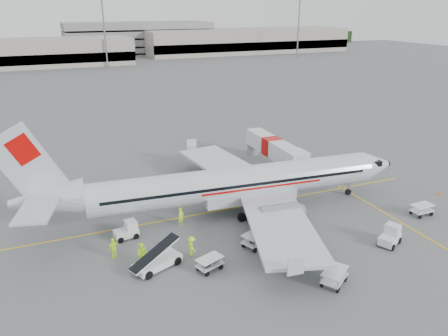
{
  "coord_description": "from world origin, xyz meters",
  "views": [
    {
      "loc": [
        -16.43,
        -37.59,
        19.83
      ],
      "look_at": [
        0.0,
        2.0,
        3.8
      ],
      "focal_mm": 35.0,
      "sensor_mm": 36.0,
      "label": 1
    }
  ],
  "objects_px": {
    "tug_mid": "(266,227)",
    "tug_aft": "(126,230)",
    "jet_bridge": "(272,152)",
    "belt_loader": "(157,252)",
    "aircraft": "(238,162)",
    "tug_fore": "(390,236)"
  },
  "relations": [
    {
      "from": "tug_mid",
      "to": "tug_aft",
      "type": "xyz_separation_m",
      "value": [
        -11.88,
        4.42,
        -0.03
      ]
    },
    {
      "from": "jet_bridge",
      "to": "belt_loader",
      "type": "relative_size",
      "value": 2.79
    },
    {
      "from": "aircraft",
      "to": "jet_bridge",
      "type": "height_order",
      "value": "aircraft"
    },
    {
      "from": "aircraft",
      "to": "tug_mid",
      "type": "distance_m",
      "value": 7.24
    },
    {
      "from": "tug_mid",
      "to": "jet_bridge",
      "type": "bearing_deg",
      "value": 88.24
    },
    {
      "from": "jet_bridge",
      "to": "belt_loader",
      "type": "distance_m",
      "value": 26.25
    },
    {
      "from": "jet_bridge",
      "to": "tug_fore",
      "type": "bearing_deg",
      "value": -90.08
    },
    {
      "from": "belt_loader",
      "to": "tug_aft",
      "type": "relative_size",
      "value": 2.47
    },
    {
      "from": "tug_fore",
      "to": "tug_aft",
      "type": "xyz_separation_m",
      "value": [
        -21.19,
        10.01,
        -0.06
      ]
    },
    {
      "from": "belt_loader",
      "to": "aircraft",
      "type": "bearing_deg",
      "value": 12.54
    },
    {
      "from": "jet_bridge",
      "to": "belt_loader",
      "type": "xyz_separation_m",
      "value": [
        -19.7,
        -17.35,
        -0.5
      ]
    },
    {
      "from": "aircraft",
      "to": "belt_loader",
      "type": "bearing_deg",
      "value": -141.04
    },
    {
      "from": "tug_aft",
      "to": "aircraft",
      "type": "bearing_deg",
      "value": -1.48
    },
    {
      "from": "belt_loader",
      "to": "tug_aft",
      "type": "distance_m",
      "value": 5.95
    },
    {
      "from": "jet_bridge",
      "to": "belt_loader",
      "type": "height_order",
      "value": "jet_bridge"
    },
    {
      "from": "tug_fore",
      "to": "tug_mid",
      "type": "distance_m",
      "value": 10.86
    },
    {
      "from": "tug_fore",
      "to": "tug_mid",
      "type": "bearing_deg",
      "value": 122.6
    },
    {
      "from": "tug_fore",
      "to": "tug_mid",
      "type": "relative_size",
      "value": 1.03
    },
    {
      "from": "aircraft",
      "to": "tug_mid",
      "type": "xyz_separation_m",
      "value": [
        0.29,
        -5.67,
        -4.5
      ]
    },
    {
      "from": "jet_bridge",
      "to": "belt_loader",
      "type": "bearing_deg",
      "value": -138.92
    },
    {
      "from": "aircraft",
      "to": "tug_fore",
      "type": "bearing_deg",
      "value": -45.07
    },
    {
      "from": "jet_bridge",
      "to": "tug_mid",
      "type": "height_order",
      "value": "jet_bridge"
    }
  ]
}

